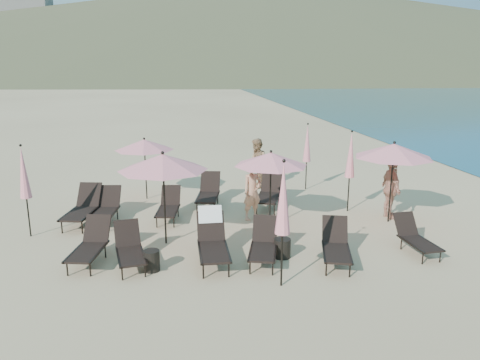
{
  "coord_description": "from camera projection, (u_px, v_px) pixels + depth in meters",
  "views": [
    {
      "loc": [
        -2.55,
        -10.27,
        4.61
      ],
      "look_at": [
        -0.47,
        3.5,
        1.1
      ],
      "focal_mm": 35.0,
      "sensor_mm": 36.0,
      "label": 1
    }
  ],
  "objects": [
    {
      "name": "umbrella_open_3",
      "position": [
        144.0,
        145.0,
        15.83
      ],
      "size": [
        2.0,
        2.0,
        2.15
      ],
      "color": "black",
      "rests_on": "ground"
    },
    {
      "name": "umbrella_open_0",
      "position": [
        163.0,
        162.0,
        11.75
      ],
      "size": [
        2.28,
        2.28,
        2.46
      ],
      "color": "black",
      "rests_on": "ground"
    },
    {
      "name": "lounger_3",
      "position": [
        264.0,
        244.0,
        11.07
      ],
      "size": [
        1.01,
        1.71,
        0.93
      ],
      "rotation": [
        0.0,
        0.0,
        -0.26
      ],
      "color": "black",
      "rests_on": "ground"
    },
    {
      "name": "lounger_10",
      "position": [
        269.0,
        192.0,
        15.27
      ],
      "size": [
        1.25,
        1.92,
        1.03
      ],
      "rotation": [
        0.0,
        0.0,
        -0.35
      ],
      "color": "black",
      "rests_on": "ground"
    },
    {
      "name": "side_table_0",
      "position": [
        152.0,
        261.0,
        10.6
      ],
      "size": [
        0.36,
        0.36,
        0.49
      ],
      "primitive_type": "cylinder",
      "color": "black",
      "rests_on": "ground"
    },
    {
      "name": "umbrella_closed_1",
      "position": [
        351.0,
        155.0,
        14.5
      ],
      "size": [
        0.3,
        0.3,
        2.6
      ],
      "color": "black",
      "rests_on": "ground"
    },
    {
      "name": "volcanic_headland",
      "position": [
        280.0,
        28.0,
        305.38
      ],
      "size": [
        690.0,
        690.0,
        55.0
      ],
      "color": "brown",
      "rests_on": "ground"
    },
    {
      "name": "beachgoer_a",
      "position": [
        252.0,
        191.0,
        13.94
      ],
      "size": [
        0.76,
        0.66,
        1.75
      ],
      "primitive_type": "imported",
      "rotation": [
        0.0,
        0.0,
        0.47
      ],
      "color": "tan",
      "rests_on": "ground"
    },
    {
      "name": "lounger_0",
      "position": [
        90.0,
        244.0,
        11.02
      ],
      "size": [
        0.94,
        1.74,
        0.95
      ],
      "rotation": [
        0.0,
        0.0,
        -0.2
      ],
      "color": "black",
      "rests_on": "ground"
    },
    {
      "name": "lounger_9",
      "position": [
        208.0,
        192.0,
        15.36
      ],
      "size": [
        1.0,
        1.85,
        1.01
      ],
      "rotation": [
        0.0,
        0.0,
        -0.2
      ],
      "color": "black",
      "rests_on": "ground"
    },
    {
      "name": "lounger_7",
      "position": [
        106.0,
        208.0,
        13.78
      ],
      "size": [
        0.86,
        1.73,
        0.96
      ],
      "rotation": [
        0.0,
        0.0,
        -0.14
      ],
      "color": "black",
      "rests_on": "ground"
    },
    {
      "name": "umbrella_closed_0",
      "position": [
        283.0,
        199.0,
        9.48
      ],
      "size": [
        0.32,
        0.32,
        2.75
      ],
      "color": "black",
      "rests_on": "ground"
    },
    {
      "name": "umbrella_closed_3",
      "position": [
        307.0,
        144.0,
        17.07
      ],
      "size": [
        0.29,
        0.29,
        2.49
      ],
      "color": "black",
      "rests_on": "ground"
    },
    {
      "name": "lounger_1",
      "position": [
        130.0,
        248.0,
        10.84
      ],
      "size": [
        0.87,
        1.66,
        0.91
      ],
      "rotation": [
        0.0,
        0.0,
        0.17
      ],
      "color": "black",
      "rests_on": "ground"
    },
    {
      "name": "side_table_1",
      "position": [
        282.0,
        248.0,
        11.33
      ],
      "size": [
        0.41,
        0.41,
        0.47
      ],
      "primitive_type": "cylinder",
      "color": "black",
      "rests_on": "ground"
    },
    {
      "name": "ground",
      "position": [
        281.0,
        258.0,
        11.34
      ],
      "size": [
        800.0,
        800.0,
        0.0
      ],
      "primitive_type": "plane",
      "color": "#D6BA8C",
      "rests_on": "ground"
    },
    {
      "name": "lounger_4",
      "position": [
        336.0,
        245.0,
        10.99
      ],
      "size": [
        1.04,
        1.74,
        0.94
      ],
      "rotation": [
        0.0,
        0.0,
        -0.27
      ],
      "color": "black",
      "rests_on": "ground"
    },
    {
      "name": "beachgoer_c",
      "position": [
        391.0,
        189.0,
        14.05
      ],
      "size": [
        0.47,
        1.09,
        1.84
      ],
      "primitive_type": "imported",
      "rotation": [
        0.0,
        0.0,
        1.55
      ],
      "color": "tan",
      "rests_on": "ground"
    },
    {
      "name": "lounger_2",
      "position": [
        212.0,
        239.0,
        11.08
      ],
      "size": [
        0.71,
        1.86,
        1.15
      ],
      "rotation": [
        0.0,
        0.0,
        -0.01
      ],
      "color": "black",
      "rests_on": "ground"
    },
    {
      "name": "umbrella_closed_2",
      "position": [
        24.0,
        173.0,
        12.33
      ],
      "size": [
        0.3,
        0.3,
        2.55
      ],
      "color": "black",
      "rests_on": "ground"
    },
    {
      "name": "umbrella_open_1",
      "position": [
        271.0,
        159.0,
        13.05
      ],
      "size": [
        2.09,
        2.09,
        2.24
      ],
      "color": "black",
      "rests_on": "ground"
    },
    {
      "name": "lounger_6",
      "position": [
        83.0,
        207.0,
        13.68
      ],
      "size": [
        1.04,
        1.92,
        1.05
      ],
      "rotation": [
        0.0,
        0.0,
        -0.2
      ],
      "color": "black",
      "rests_on": "ground"
    },
    {
      "name": "beachgoer_b",
      "position": [
        257.0,
        163.0,
        17.53
      ],
      "size": [
        0.72,
        0.92,
        1.86
      ],
      "primitive_type": "imported",
      "rotation": [
        0.0,
        0.0,
        -1.59
      ],
      "color": "#9D7551",
      "rests_on": "ground"
    },
    {
      "name": "lounger_8",
      "position": [
        169.0,
        206.0,
        14.05
      ],
      "size": [
        0.82,
        1.63,
        0.9
      ],
      "rotation": [
        0.0,
        0.0,
        -0.15
      ],
      "color": "black",
      "rests_on": "ground"
    },
    {
      "name": "umbrella_open_2",
      "position": [
        394.0,
        151.0,
        13.42
      ],
      "size": [
        2.25,
        2.25,
        2.43
      ],
      "color": "black",
      "rests_on": "ground"
    },
    {
      "name": "lounger_5",
      "position": [
        415.0,
        237.0,
        11.6
      ],
      "size": [
        0.67,
        1.52,
        0.85
      ],
      "rotation": [
        0.0,
        0.0,
        0.07
      ],
      "color": "black",
      "rests_on": "ground"
    }
  ]
}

